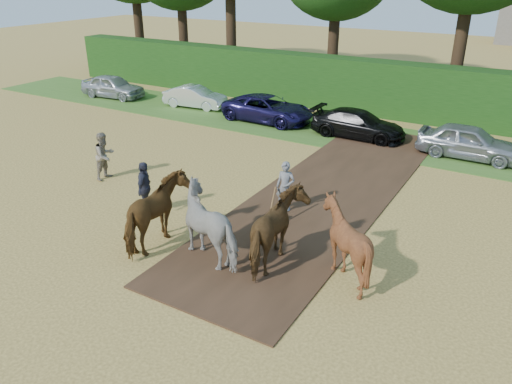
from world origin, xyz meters
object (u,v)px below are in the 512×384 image
(spectator_near, at_px, (105,156))
(parked_cars, at_px, (414,132))
(plough_team, at_px, (248,226))
(spectator_far, at_px, (145,188))

(spectator_near, height_order, parked_cars, spectator_near)
(spectator_near, relative_size, plough_team, 0.27)
(parked_cars, bearing_deg, plough_team, -96.74)
(spectator_far, height_order, parked_cars, spectator_far)
(spectator_far, xyz_separation_m, plough_team, (4.55, -0.76, 0.14))
(spectator_near, bearing_deg, spectator_far, -115.24)
(spectator_far, distance_m, plough_team, 4.62)
(spectator_far, bearing_deg, parked_cars, -51.98)
(spectator_near, xyz_separation_m, parked_cars, (9.51, 10.15, -0.25))
(spectator_near, distance_m, spectator_far, 3.81)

